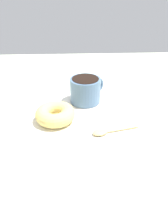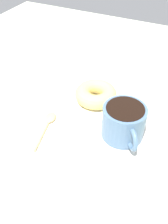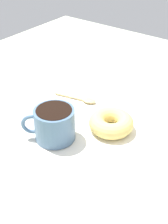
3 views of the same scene
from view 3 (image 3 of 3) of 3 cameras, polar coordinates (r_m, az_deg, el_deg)
name	(u,v)px [view 3 (image 3 of 3)]	position (r cm, az deg, el deg)	size (l,w,h in cm)	color
ground_plane	(97,125)	(76.12, 2.47, -2.33)	(120.00, 120.00, 2.00)	beige
napkin	(84,119)	(75.89, 0.00, -1.34)	(31.70, 31.70, 0.30)	white
coffee_cup	(54,123)	(68.13, -5.53, -2.08)	(10.58, 9.36, 7.34)	slate
donut	(111,123)	(71.60, 4.98, -1.98)	(10.32, 10.32, 3.69)	#E5C66B
spoon	(84,100)	(82.43, 0.01, 2.28)	(11.95, 4.08, 0.90)	#D8B772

